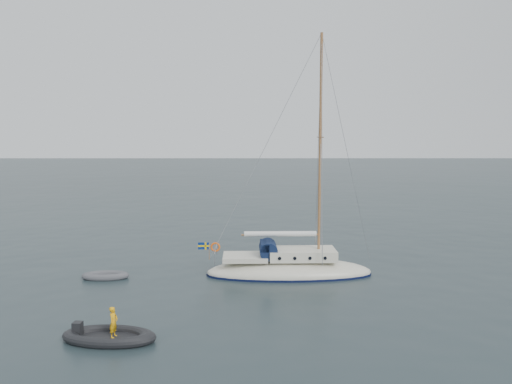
{
  "coord_description": "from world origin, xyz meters",
  "views": [
    {
      "loc": [
        0.11,
        -26.08,
        7.79
      ],
      "look_at": [
        0.19,
        0.0,
        4.86
      ],
      "focal_mm": 35.0,
      "sensor_mm": 36.0,
      "label": 1
    }
  ],
  "objects": [
    {
      "name": "ground",
      "position": [
        0.0,
        0.0,
        0.0
      ],
      "size": [
        300.0,
        300.0,
        0.0
      ],
      "primitive_type": "plane",
      "color": "black",
      "rests_on": "ground"
    },
    {
      "name": "sailboat",
      "position": [
        2.06,
        1.27,
        1.05
      ],
      "size": [
        9.77,
        2.93,
        13.91
      ],
      "rotation": [
        0.0,
        0.0,
        0.02
      ],
      "color": "beige",
      "rests_on": "ground"
    },
    {
      "name": "dinghy",
      "position": [
        -8.09,
        0.63,
        0.16
      ],
      "size": [
        2.57,
        1.16,
        0.37
      ],
      "rotation": [
        0.0,
        0.0,
        0.06
      ],
      "color": "#4D4E52",
      "rests_on": "ground"
    },
    {
      "name": "rib",
      "position": [
        -5.46,
        -7.8,
        0.22
      ],
      "size": [
        3.68,
        1.67,
        1.38
      ],
      "rotation": [
        0.0,
        0.0,
        -0.1
      ],
      "color": "black",
      "rests_on": "ground"
    }
  ]
}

